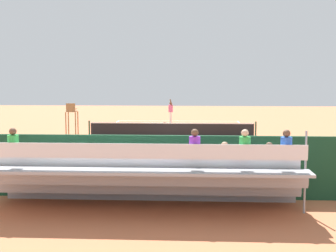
{
  "coord_description": "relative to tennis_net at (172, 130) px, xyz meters",
  "views": [
    {
      "loc": [
        -1.39,
        28.74,
        3.91
      ],
      "look_at": [
        0.0,
        4.0,
        1.2
      ],
      "focal_mm": 50.67,
      "sensor_mm": 36.0,
      "label": 1
    }
  ],
  "objects": [
    {
      "name": "ground_plane",
      "position": [
        0.0,
        0.0,
        -0.5
      ],
      "size": [
        60.0,
        60.0,
        0.0
      ],
      "primitive_type": "plane",
      "color": "#CC7047"
    },
    {
      "name": "court_line_markings",
      "position": [
        0.0,
        -0.04,
        -0.5
      ],
      "size": [
        10.1,
        22.2,
        0.01
      ],
      "color": "white",
      "rests_on": "ground"
    },
    {
      "name": "tennis_net",
      "position": [
        0.0,
        0.0,
        0.0
      ],
      "size": [
        10.3,
        0.1,
        1.07
      ],
      "color": "black",
      "rests_on": "ground"
    },
    {
      "name": "backdrop_wall",
      "position": [
        0.0,
        14.0,
        0.5
      ],
      "size": [
        18.0,
        0.16,
        2.0
      ],
      "primitive_type": "cube",
      "color": "#194228",
      "rests_on": "ground"
    },
    {
      "name": "bleacher_stand",
      "position": [
        -0.25,
        15.39,
        0.48
      ],
      "size": [
        9.06,
        2.4,
        2.48
      ],
      "color": "#9EA0A5",
      "rests_on": "ground"
    },
    {
      "name": "umpire_chair",
      "position": [
        6.2,
        -0.03,
        0.81
      ],
      "size": [
        0.67,
        0.67,
        2.14
      ],
      "color": "olive",
      "rests_on": "ground"
    },
    {
      "name": "courtside_bench",
      "position": [
        -3.49,
        13.27,
        0.06
      ],
      "size": [
        1.8,
        0.4,
        0.93
      ],
      "color": "#9E754C",
      "rests_on": "ground"
    },
    {
      "name": "equipment_bag",
      "position": [
        -1.44,
        13.4,
        -0.32
      ],
      "size": [
        0.9,
        0.36,
        0.36
      ],
      "primitive_type": "cube",
      "color": "#334C8C",
      "rests_on": "ground"
    },
    {
      "name": "tennis_player",
      "position": [
        0.55,
        -9.71,
        0.51
      ],
      "size": [
        0.42,
        0.55,
        1.93
      ],
      "color": "white",
      "rests_on": "ground"
    },
    {
      "name": "tennis_racket",
      "position": [
        1.26,
        -9.32,
        -0.49
      ],
      "size": [
        0.55,
        0.48,
        0.03
      ],
      "color": "black",
      "rests_on": "ground"
    },
    {
      "name": "tennis_ball_near",
      "position": [
        1.24,
        -7.07,
        -0.47
      ],
      "size": [
        0.07,
        0.07,
        0.07
      ],
      "primitive_type": "sphere",
      "color": "#CCDB33",
      "rests_on": "ground"
    },
    {
      "name": "tennis_ball_far",
      "position": [
        -0.69,
        -7.59,
        -0.47
      ],
      "size": [
        0.07,
        0.07,
        0.07
      ],
      "primitive_type": "sphere",
      "color": "#CCDB33",
      "rests_on": "ground"
    }
  ]
}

